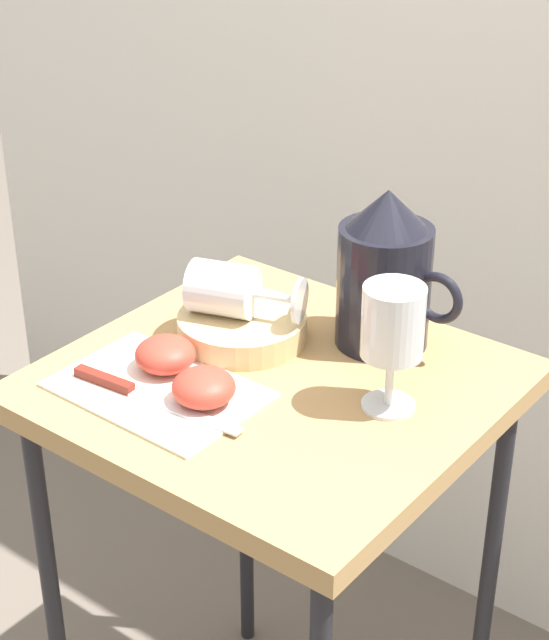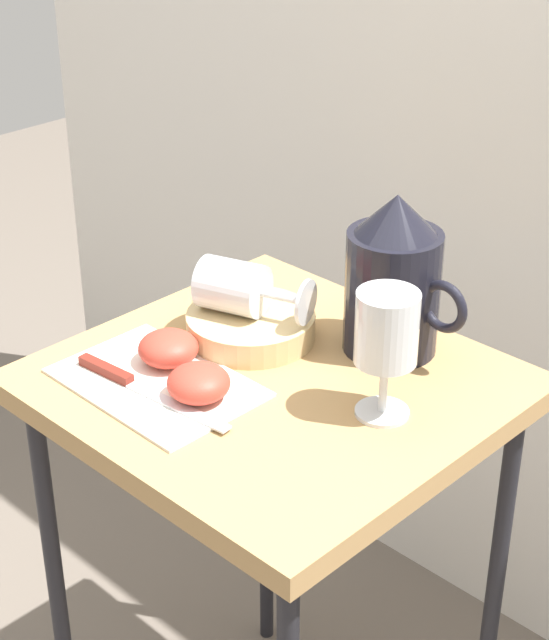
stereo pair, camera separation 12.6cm
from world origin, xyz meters
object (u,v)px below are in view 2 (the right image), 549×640
Objects in this scene: wine_glass_tipped_near at (236,287)px; basket_tray at (251,326)px; apple_half_right at (199,383)px; apple_half_left at (168,348)px; pitcher at (393,289)px; wine_glass_upright at (386,335)px; table at (275,429)px; knife at (130,382)px.

basket_tray is at bearing 21.25° from wine_glass_tipped_near.
apple_half_left is at bearing 161.84° from apple_half_right.
apple_half_left reaches higher than basket_tray.
apple_half_left is 1.00× the size of apple_half_right.
pitcher is 2.80× the size of apple_half_right.
pitcher is 0.16m from wine_glass_upright.
table is 4.52× the size of wine_glass_tipped_near.
apple_half_left is at bearing -92.03° from wine_glass_tipped_near.
wine_glass_upright is at bearing -3.01° from wine_glass_tipped_near.
knife reaches higher than table.
pitcher reaches higher than table.
apple_half_right is 0.09m from knife.
pitcher is 0.20m from wine_glass_tipped_near.
knife is at bearing -154.33° from apple_half_right.
pitcher is at bearing 72.12° from apple_half_right.
knife is at bearing -94.93° from basket_tray.
pitcher is 1.35× the size of wine_glass_upright.
wine_glass_upright is 0.97× the size of wine_glass_tipped_near.
basket_tray is 2.24× the size of apple_half_right.
table is 3.03× the size of knife.
wine_glass_tipped_near is at bearing 87.97° from apple_half_left.
pitcher is at bearing 53.13° from apple_half_left.
pitcher is at bearing 125.48° from wine_glass_upright.
table is at bearing -28.40° from basket_tray.
wine_glass_tipped_near is 0.17m from apple_half_right.
wine_glass_tipped_near reaches higher than knife.
apple_half_right is at bearing -107.88° from pitcher.
wine_glass_upright is at bearing -4.99° from basket_tray.
wine_glass_upright is 0.23m from apple_half_right.
pitcher reaches higher than basket_tray.
wine_glass_tipped_near is at bearing 90.76° from knife.
pitcher reaches higher than knife.
pitcher reaches higher than apple_half_right.
apple_half_right is at bearing -59.60° from wine_glass_tipped_near.
wine_glass_upright is 0.65× the size of knife.
wine_glass_upright is 2.08× the size of apple_half_left.
basket_tray is at bearing 85.07° from knife.
apple_half_left is at bearing -100.63° from basket_tray.
wine_glass_tipped_near is (-0.17, -0.11, -0.02)m from pitcher.
pitcher is 1.31× the size of wine_glass_tipped_near.
wine_glass_tipped_near is (-0.11, 0.04, 0.15)m from table.
pitcher is 0.29m from apple_half_left.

